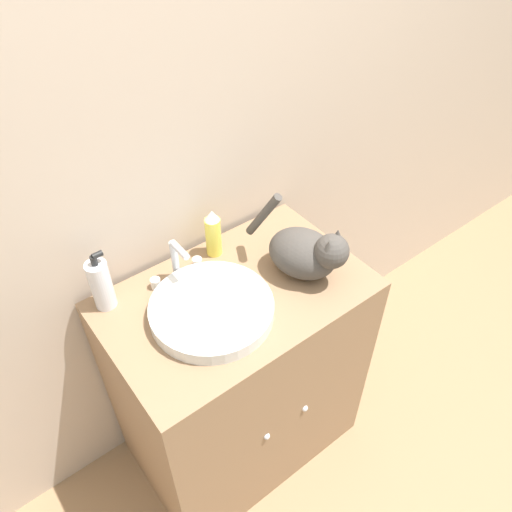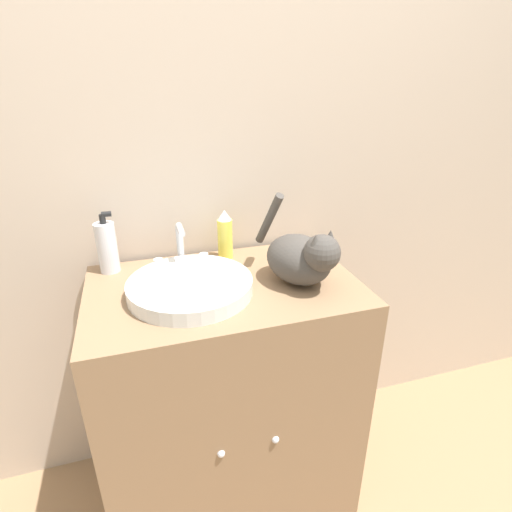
% 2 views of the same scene
% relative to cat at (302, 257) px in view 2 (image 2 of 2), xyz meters
% --- Properties ---
extents(wall_back, '(6.00, 0.05, 2.50)m').
position_rel_cat_xyz_m(wall_back, '(-0.24, 0.37, 0.24)').
color(wall_back, '#C6B29E').
rests_on(wall_back, ground_plane).
extents(vanity_cabinet, '(0.85, 0.55, 0.92)m').
position_rel_cat_xyz_m(vanity_cabinet, '(-0.24, 0.06, -0.55)').
color(vanity_cabinet, '#8C6B4C').
rests_on(vanity_cabinet, ground_plane).
extents(sink_basin, '(0.38, 0.38, 0.04)m').
position_rel_cat_xyz_m(sink_basin, '(-0.35, 0.03, -0.07)').
color(sink_basin, silver).
rests_on(sink_basin, vanity_cabinet).
extents(faucet, '(0.19, 0.10, 0.16)m').
position_rel_cat_xyz_m(faucet, '(-0.35, 0.23, -0.02)').
color(faucet, silver).
rests_on(faucet, vanity_cabinet).
extents(cat, '(0.25, 0.37, 0.27)m').
position_rel_cat_xyz_m(cat, '(0.00, 0.00, 0.00)').
color(cat, '#47423D').
rests_on(cat, vanity_cabinet).
extents(soap_bottle, '(0.07, 0.07, 0.21)m').
position_rel_cat_xyz_m(soap_bottle, '(-0.58, 0.27, -0.00)').
color(soap_bottle, silver).
rests_on(soap_bottle, vanity_cabinet).
extents(spray_bottle, '(0.05, 0.05, 0.18)m').
position_rel_cat_xyz_m(spray_bottle, '(-0.18, 0.26, -0.00)').
color(spray_bottle, '#EADB4C').
rests_on(spray_bottle, vanity_cabinet).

